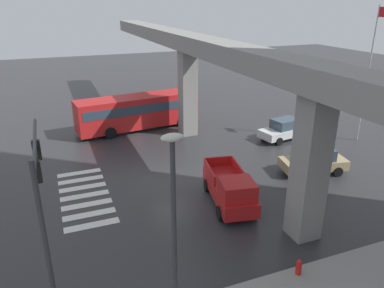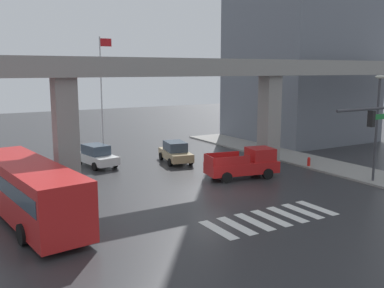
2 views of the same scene
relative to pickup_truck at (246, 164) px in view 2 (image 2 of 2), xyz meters
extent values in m
plane|color=#2D2D30|center=(-4.10, -2.06, -0.99)|extent=(120.00, 120.00, 0.00)
cube|color=silver|center=(-7.40, -7.52, -0.98)|extent=(0.55, 2.80, 0.01)
cube|color=silver|center=(-6.30, -7.52, -0.98)|extent=(0.55, 2.80, 0.01)
cube|color=silver|center=(-5.20, -7.52, -0.98)|extent=(0.55, 2.80, 0.01)
cube|color=silver|center=(-4.10, -7.52, -0.98)|extent=(0.55, 2.80, 0.01)
cube|color=silver|center=(-3.00, -7.52, -0.98)|extent=(0.55, 2.80, 0.01)
cube|color=silver|center=(-1.90, -7.52, -0.98)|extent=(0.55, 2.80, 0.01)
cube|color=silver|center=(-0.80, -7.52, -0.98)|extent=(0.55, 2.80, 0.01)
cube|color=gray|center=(-4.10, 2.03, 6.75)|extent=(58.97, 2.18, 1.20)
cube|color=gray|center=(-11.99, 2.03, 2.58)|extent=(1.30, 1.30, 7.14)
cube|color=gray|center=(3.78, 2.03, 2.58)|extent=(1.30, 1.30, 7.14)
cube|color=gray|center=(7.81, -0.06, -0.91)|extent=(4.00, 36.00, 0.15)
cube|color=red|center=(-0.30, 0.06, -0.21)|extent=(5.36, 2.81, 0.80)
cube|color=red|center=(1.13, -0.21, 0.64)|extent=(1.99, 2.03, 0.90)
cube|color=#3F5160|center=(1.59, -0.30, 0.64)|extent=(0.41, 1.66, 0.77)
cube|color=red|center=(-1.26, 1.13, 0.49)|extent=(2.62, 0.59, 0.60)
cube|color=red|center=(-1.59, -0.59, 0.49)|extent=(2.62, 0.59, 0.60)
cube|color=red|center=(-2.75, 0.52, 0.49)|extent=(0.42, 1.74, 0.60)
cylinder|color=black|center=(1.43, 0.65, -0.61)|extent=(0.80, 0.42, 0.76)
cylinder|color=black|center=(1.09, -1.12, -0.61)|extent=(0.80, 0.42, 0.76)
cylinder|color=black|center=(-1.68, 1.24, -0.61)|extent=(0.80, 0.42, 0.76)
cylinder|color=black|center=(-2.02, -0.54, -0.61)|extent=(0.80, 0.42, 0.76)
cube|color=red|center=(-14.89, -1.57, 0.65)|extent=(3.77, 11.02, 2.70)
cube|color=#2D3D4C|center=(-14.89, -1.57, 1.12)|extent=(3.74, 10.49, 0.76)
cube|color=#2D3D4C|center=(-15.53, 3.75, 0.99)|extent=(2.24, 0.35, 1.49)
cylinder|color=black|center=(-14.13, 2.33, -0.51)|extent=(0.46, 0.99, 0.96)
cylinder|color=black|center=(-15.76, -4.67, -0.51)|extent=(0.46, 0.99, 0.96)
cylinder|color=black|center=(-13.32, -4.38, -0.51)|extent=(0.46, 0.99, 0.96)
cube|color=silver|center=(-7.90, 8.98, -0.35)|extent=(2.44, 4.53, 0.64)
cube|color=#384756|center=(-7.92, 9.08, 0.35)|extent=(1.84, 2.45, 0.76)
cylinder|color=black|center=(-6.83, 7.81, -0.67)|extent=(0.34, 0.67, 0.64)
cylinder|color=black|center=(-8.53, 7.53, -0.67)|extent=(0.34, 0.67, 0.64)
cylinder|color=black|center=(-7.27, 10.44, -0.67)|extent=(0.34, 0.67, 0.64)
cylinder|color=black|center=(-8.97, 10.16, -0.67)|extent=(0.34, 0.67, 0.64)
cube|color=tan|center=(-1.81, 7.09, -0.35)|extent=(2.54, 4.55, 0.64)
cube|color=#384756|center=(-1.79, 7.19, 0.35)|extent=(1.89, 2.48, 0.76)
cylinder|color=black|center=(-1.21, 5.62, -0.67)|extent=(0.36, 0.67, 0.64)
cylinder|color=black|center=(-2.91, 5.95, -0.67)|extent=(0.36, 0.67, 0.64)
cylinder|color=black|center=(-0.71, 8.24, -0.67)|extent=(0.36, 0.67, 0.64)
cylinder|color=black|center=(-2.41, 8.56, -0.67)|extent=(0.36, 0.67, 0.64)
cylinder|color=#38383D|center=(1.38, -9.45, 4.61)|extent=(6.40, 0.14, 0.14)
cube|color=black|center=(0.78, -9.45, 4.09)|extent=(0.24, 0.32, 0.84)
sphere|color=red|center=(0.78, -9.45, 4.35)|extent=(0.17, 0.17, 0.17)
cube|color=#19722D|center=(1.28, -9.45, 4.16)|extent=(1.10, 0.04, 0.28)
cylinder|color=#38383D|center=(6.61, -5.51, 2.51)|extent=(0.16, 0.16, 7.00)
ellipsoid|color=beige|center=(6.61, -5.51, 6.13)|extent=(0.44, 0.70, 0.24)
cylinder|color=red|center=(6.21, 0.02, -0.64)|extent=(0.24, 0.24, 0.70)
sphere|color=red|center=(6.21, 0.02, -0.25)|extent=(0.22, 0.22, 0.22)
cylinder|color=silver|center=(-5.46, 14.46, 4.26)|extent=(0.12, 0.12, 10.49)
cube|color=red|center=(-4.91, 14.46, 9.01)|extent=(1.10, 0.04, 0.70)
camera|label=1|loc=(16.12, -8.62, 9.84)|focal=34.55mm
camera|label=2|loc=(-18.57, -24.00, 6.60)|focal=40.73mm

